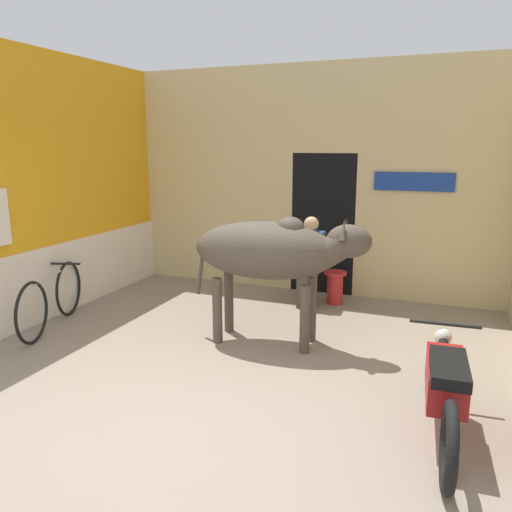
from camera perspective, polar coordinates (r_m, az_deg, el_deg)
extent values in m
plane|color=gray|center=(4.24, -10.29, -19.04)|extent=(30.00, 30.00, 0.00)
cube|color=orange|center=(7.08, -22.16, 7.38)|extent=(0.18, 4.17, 3.36)
cube|color=silver|center=(7.20, -20.79, -2.23)|extent=(0.03, 4.17, 0.94)
cube|color=#D1BC84|center=(7.58, 6.60, 16.42)|extent=(5.60, 0.18, 1.27)
cube|color=#D1BC84|center=(8.18, -4.19, 4.38)|extent=(2.52, 0.18, 2.10)
cube|color=#D1BC84|center=(7.40, 19.42, 2.83)|extent=(2.11, 0.18, 2.10)
cube|color=black|center=(7.95, 8.39, 4.04)|extent=(0.96, 0.90, 2.10)
cube|color=navy|center=(7.23, 17.59, 8.10)|extent=(1.07, 0.03, 0.25)
ellipsoid|color=#4C4238|center=(5.51, 1.03, 0.67)|extent=(1.67, 0.80, 0.65)
ellipsoid|color=#4C4238|center=(5.39, 3.94, 3.24)|extent=(0.33, 0.29, 0.24)
cylinder|color=#4C4238|center=(5.35, 8.74, 0.71)|extent=(0.45, 0.34, 0.43)
ellipsoid|color=#4C4238|center=(5.31, 10.57, 1.67)|extent=(0.50, 0.33, 0.35)
cylinder|color=#4C4238|center=(5.82, -6.28, -1.17)|extent=(0.14, 0.05, 0.68)
cylinder|color=#4C4238|center=(5.76, 6.37, -6.03)|extent=(0.11, 0.11, 0.76)
cylinder|color=#4C4238|center=(5.41, 5.60, -7.24)|extent=(0.11, 0.11, 0.76)
cylinder|color=#4C4238|center=(6.02, -3.12, -5.15)|extent=(0.11, 0.11, 0.76)
cylinder|color=#4C4238|center=(5.68, -4.44, -6.24)|extent=(0.11, 0.11, 0.76)
cone|color=#473D33|center=(5.41, 10.30, 3.32)|extent=(0.08, 0.17, 0.24)
cone|color=#473D33|center=(5.17, 9.96, 2.90)|extent=(0.08, 0.17, 0.24)
torus|color=black|center=(3.66, 21.17, -19.67)|extent=(0.12, 0.61, 0.61)
torus|color=black|center=(4.88, 20.35, -11.24)|extent=(0.12, 0.61, 0.61)
cube|color=maroon|center=(4.19, 20.86, -12.93)|extent=(0.33, 0.77, 0.28)
cube|color=black|center=(3.93, 21.20, -11.80)|extent=(0.30, 0.62, 0.09)
cylinder|color=black|center=(4.59, 20.81, -7.28)|extent=(0.58, 0.07, 0.03)
sphere|color=silver|center=(4.73, 20.61, -8.65)|extent=(0.15, 0.15, 0.15)
torus|color=black|center=(6.20, -24.24, -5.92)|extent=(0.25, 0.69, 0.72)
torus|color=black|center=(7.03, -20.63, -3.50)|extent=(0.25, 0.69, 0.72)
cylinder|color=#B7B2A8|center=(6.54, -22.53, -2.20)|extent=(0.27, 0.77, 0.03)
cylinder|color=black|center=(6.87, -21.15, -0.82)|extent=(0.43, 0.16, 0.03)
cube|color=brown|center=(6.93, 5.82, -4.07)|extent=(0.26, 0.14, 0.46)
cube|color=brown|center=(6.94, 6.07, -1.64)|extent=(0.26, 0.32, 0.11)
cube|color=navy|center=(6.94, 6.27, 0.64)|extent=(0.37, 0.20, 0.54)
sphere|color=tan|center=(6.88, 6.35, 3.66)|extent=(0.20, 0.20, 0.20)
cylinder|color=red|center=(7.18, 8.99, -3.72)|extent=(0.23, 0.23, 0.43)
cylinder|color=red|center=(7.12, 9.06, -1.93)|extent=(0.32, 0.32, 0.04)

